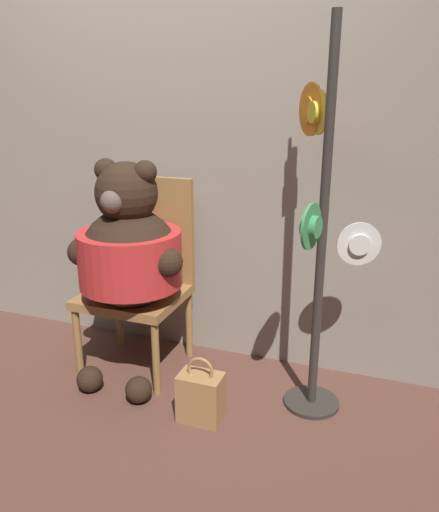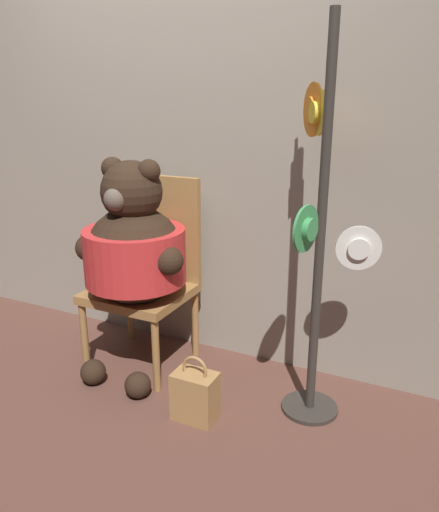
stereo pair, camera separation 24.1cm
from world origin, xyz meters
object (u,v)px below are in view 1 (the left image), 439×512
(teddy_bear, at_px, (129,252))
(hat_display_rack, at_px, (321,233))
(chair, at_px, (141,271))
(handbag_on_ground, at_px, (201,396))

(teddy_bear, height_order, hat_display_rack, hat_display_rack)
(chair, relative_size, teddy_bear, 0.89)
(chair, bearing_deg, teddy_bear, -78.50)
(chair, bearing_deg, hat_display_rack, -5.89)
(hat_display_rack, relative_size, handbag_on_ground, 5.46)
(chair, distance_m, hat_display_rack, 1.07)
(chair, relative_size, handbag_on_ground, 3.19)
(teddy_bear, height_order, handbag_on_ground, teddy_bear)
(chair, height_order, teddy_bear, teddy_bear)
(chair, height_order, hat_display_rack, hat_display_rack)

